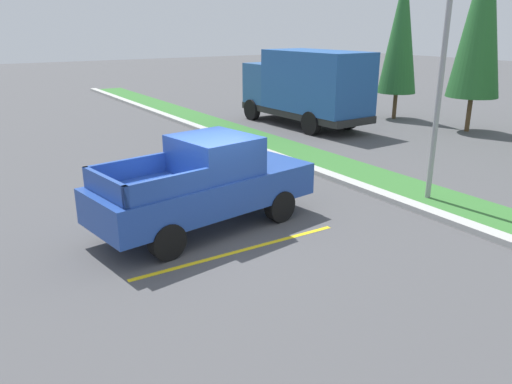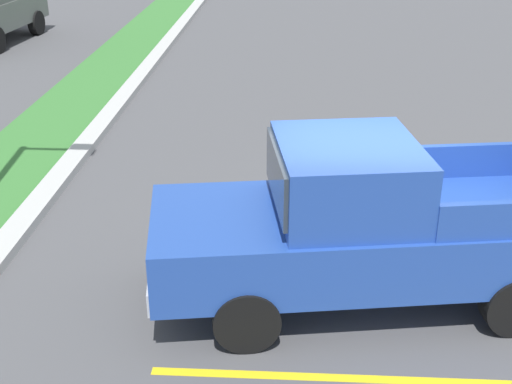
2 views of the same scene
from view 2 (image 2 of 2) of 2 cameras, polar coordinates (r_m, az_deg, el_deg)
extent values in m
plane|color=#4C4C4F|center=(9.27, 8.64, -6.84)|extent=(120.00, 120.00, 0.00)
cube|color=yellow|center=(7.56, 10.03, -15.27)|extent=(0.12, 4.80, 0.01)
cube|color=yellow|center=(10.11, 8.22, -3.90)|extent=(0.12, 4.80, 0.01)
cylinder|color=black|center=(7.66, -0.81, -10.66)|extent=(0.39, 0.79, 0.76)
cylinder|color=black|center=(9.09, -1.69, -4.44)|extent=(0.39, 0.79, 0.76)
cylinder|color=black|center=(9.76, 16.82, -3.41)|extent=(0.39, 0.79, 0.76)
cube|color=#23479E|center=(8.34, 9.38, -3.74)|extent=(2.66, 5.43, 0.76)
cube|color=#23479E|center=(7.92, 7.67, 1.23)|extent=(1.98, 1.85, 0.84)
cube|color=#2D3842|center=(7.77, 1.78, 1.35)|extent=(1.61, 0.30, 0.63)
cube|color=#23479E|center=(9.27, 17.07, 2.56)|extent=(0.38, 1.89, 0.44)
cube|color=silver|center=(8.23, -8.31, -6.03)|extent=(1.81, 0.43, 0.28)
cylinder|color=black|center=(24.78, -18.02, 13.41)|extent=(0.82, 0.33, 0.80)
camera|label=1|loc=(17.97, 23.81, 21.74)|focal=35.26mm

